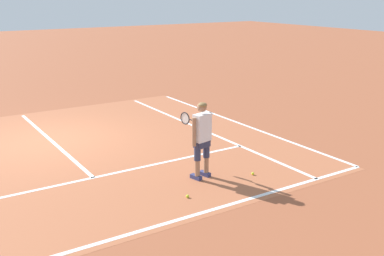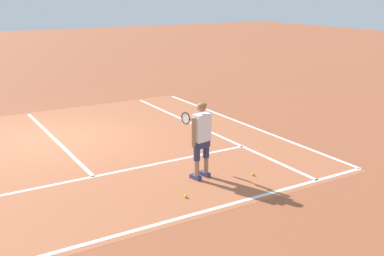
# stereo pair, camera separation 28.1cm
# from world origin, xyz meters

# --- Properties ---
(ground_plane) EXTENTS (80.00, 80.00, 0.00)m
(ground_plane) POSITION_xyz_m (0.00, 0.00, 0.00)
(ground_plane) COLOR #9E5133
(court_inner_surface) EXTENTS (10.98, 9.51, 0.00)m
(court_inner_surface) POSITION_xyz_m (0.00, -1.39, 0.00)
(court_inner_surface) COLOR #B2603D
(court_inner_surface) RESTS_ON ground
(line_baseline) EXTENTS (10.98, 0.10, 0.01)m
(line_baseline) POSITION_xyz_m (0.00, -5.95, 0.00)
(line_baseline) COLOR white
(line_baseline) RESTS_ON ground
(line_service) EXTENTS (8.23, 0.10, 0.01)m
(line_service) POSITION_xyz_m (0.00, -3.23, 0.00)
(line_service) COLOR white
(line_service) RESTS_ON ground
(line_centre_service) EXTENTS (0.10, 6.40, 0.01)m
(line_centre_service) POSITION_xyz_m (0.00, -0.03, 0.00)
(line_centre_service) COLOR white
(line_centre_service) RESTS_ON ground
(line_singles_right) EXTENTS (0.10, 9.11, 0.01)m
(line_singles_right) POSITION_xyz_m (4.12, -1.39, 0.00)
(line_singles_right) COLOR white
(line_singles_right) RESTS_ON ground
(line_doubles_right) EXTENTS (0.10, 9.11, 0.01)m
(line_doubles_right) POSITION_xyz_m (5.49, -1.39, 0.00)
(line_doubles_right) COLOR white
(line_doubles_right) RESTS_ON ground
(tennis_player) EXTENTS (0.59, 1.20, 1.71)m
(tennis_player) POSITION_xyz_m (2.02, -4.49, 0.99)
(tennis_player) COLOR navy
(tennis_player) RESTS_ON ground
(tennis_ball_near_feet) EXTENTS (0.07, 0.07, 0.07)m
(tennis_ball_near_feet) POSITION_xyz_m (3.08, -5.00, 0.03)
(tennis_ball_near_feet) COLOR #CCE02D
(tennis_ball_near_feet) RESTS_ON ground
(tennis_ball_by_baseline) EXTENTS (0.07, 0.07, 0.07)m
(tennis_ball_by_baseline) POSITION_xyz_m (1.20, -5.24, 0.03)
(tennis_ball_by_baseline) COLOR #CCE02D
(tennis_ball_by_baseline) RESTS_ON ground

